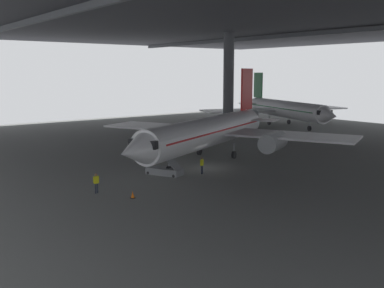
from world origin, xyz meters
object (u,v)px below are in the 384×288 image
(crew_worker_by_stairs, at_px, (202,164))
(traffic_cone_orange, at_px, (133,195))
(crew_worker_near_nose, at_px, (96,182))
(airplane_main, at_px, (210,132))
(airplane_distant, at_px, (284,109))
(boarding_stairs, at_px, (164,167))

(crew_worker_by_stairs, xyz_separation_m, traffic_cone_orange, (3.48, -10.07, -0.70))
(crew_worker_near_nose, relative_size, traffic_cone_orange, 2.87)
(airplane_main, distance_m, airplane_distant, 37.37)
(crew_worker_by_stairs, relative_size, airplane_distant, 0.06)
(boarding_stairs, bearing_deg, traffic_cone_orange, -50.76)
(crew_worker_near_nose, bearing_deg, traffic_cone_orange, 27.75)
(boarding_stairs, relative_size, crew_worker_near_nose, 2.60)
(airplane_main, distance_m, crew_worker_near_nose, 18.39)
(airplane_main, relative_size, crew_worker_by_stairs, 18.45)
(airplane_distant, bearing_deg, crew_worker_near_nose, -65.25)
(crew_worker_by_stairs, distance_m, traffic_cone_orange, 10.67)
(airplane_main, height_order, traffic_cone_orange, airplane_main)
(airplane_main, xyz_separation_m, crew_worker_near_nose, (5.78, -17.31, -2.31))
(crew_worker_near_nose, relative_size, crew_worker_by_stairs, 1.00)
(boarding_stairs, relative_size, crew_worker_by_stairs, 2.60)
(boarding_stairs, height_order, crew_worker_by_stairs, boarding_stairs)
(crew_worker_near_nose, bearing_deg, crew_worker_by_stairs, 91.49)
(crew_worker_by_stairs, bearing_deg, airplane_main, 134.53)
(crew_worker_near_nose, xyz_separation_m, traffic_cone_orange, (3.18, 1.67, -0.70))
(crew_worker_near_nose, distance_m, traffic_cone_orange, 3.66)
(airplane_main, height_order, crew_worker_near_nose, airplane_main)
(airplane_distant, relative_size, traffic_cone_orange, 51.05)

